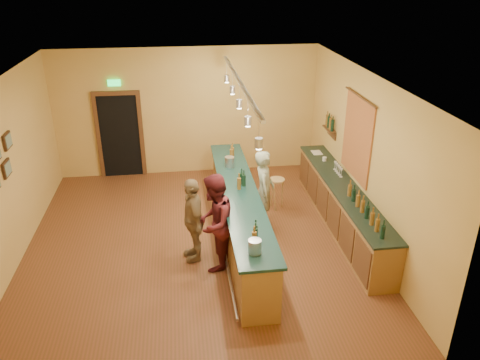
{
  "coord_description": "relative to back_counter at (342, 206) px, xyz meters",
  "views": [
    {
      "loc": [
        -0.21,
        -7.88,
        4.95
      ],
      "look_at": [
        0.88,
        0.2,
        1.19
      ],
      "focal_mm": 35.0,
      "sensor_mm": 36.0,
      "label": 1
    }
  ],
  "objects": [
    {
      "name": "tasting_bar",
      "position": [
        -2.13,
        -0.18,
        0.12
      ],
      "size": [
        0.73,
        5.1,
        1.38
      ],
      "color": "brown",
      "rests_on": "floor"
    },
    {
      "name": "customer_a",
      "position": [
        -2.68,
        -1.03,
        0.4
      ],
      "size": [
        0.96,
        1.06,
        1.78
      ],
      "primitive_type": "imported",
      "rotation": [
        0.0,
        0.0,
        -1.98
      ],
      "color": "#59191E",
      "rests_on": "floor"
    },
    {
      "name": "tapestry",
      "position": [
        0.26,
        0.22,
        1.36
      ],
      "size": [
        0.03,
        1.4,
        1.6
      ],
      "primitive_type": "cube",
      "color": "maroon",
      "rests_on": "wall_right"
    },
    {
      "name": "wall_left",
      "position": [
        -6.22,
        -0.18,
        1.11
      ],
      "size": [
        0.02,
        7.0,
        3.2
      ],
      "primitive_type": "cube",
      "color": "tan",
      "rests_on": "floor"
    },
    {
      "name": "wall_back",
      "position": [
        -2.97,
        3.32,
        1.11
      ],
      "size": [
        6.5,
        0.02,
        3.2
      ],
      "primitive_type": "cube",
      "color": "tan",
      "rests_on": "floor"
    },
    {
      "name": "back_counter",
      "position": [
        0.0,
        0.0,
        0.0
      ],
      "size": [
        0.6,
        4.55,
        1.27
      ],
      "color": "brown",
      "rests_on": "floor"
    },
    {
      "name": "bottle_shelf",
      "position": [
        0.2,
        1.72,
        1.18
      ],
      "size": [
        0.17,
        0.55,
        0.54
      ],
      "color": "#552819",
      "rests_on": "wall_right"
    },
    {
      "name": "customer_b",
      "position": [
        -3.04,
        -0.71,
        0.31
      ],
      "size": [
        0.55,
        0.99,
        1.6
      ],
      "primitive_type": "imported",
      "rotation": [
        0.0,
        0.0,
        -1.39
      ],
      "color": "#997A51",
      "rests_on": "floor"
    },
    {
      "name": "pendant_track",
      "position": [
        -2.13,
        -0.18,
        2.5
      ],
      "size": [
        0.11,
        4.6,
        0.5
      ],
      "color": "silver",
      "rests_on": "ceiling"
    },
    {
      "name": "ceiling",
      "position": [
        -2.97,
        -0.18,
        2.71
      ],
      "size": [
        6.5,
        7.0,
        0.02
      ],
      "primitive_type": "cube",
      "color": "silver",
      "rests_on": "wall_back"
    },
    {
      "name": "bar_stool",
      "position": [
        -1.14,
        1.0,
        0.07
      ],
      "size": [
        0.34,
        0.34,
        0.7
      ],
      "rotation": [
        0.0,
        0.0,
        -0.29
      ],
      "color": "#A27749",
      "rests_on": "floor"
    },
    {
      "name": "wall_right",
      "position": [
        0.28,
        -0.18,
        1.11
      ],
      "size": [
        0.02,
        7.0,
        3.2
      ],
      "primitive_type": "cube",
      "color": "tan",
      "rests_on": "floor"
    },
    {
      "name": "floor",
      "position": [
        -2.97,
        -0.18,
        -0.49
      ],
      "size": [
        7.0,
        7.0,
        0.0
      ],
      "primitive_type": "plane",
      "color": "brown",
      "rests_on": "ground"
    },
    {
      "name": "doorway",
      "position": [
        -4.67,
        3.3,
        0.64
      ],
      "size": [
        1.15,
        0.09,
        2.48
      ],
      "color": "black",
      "rests_on": "wall_back"
    },
    {
      "name": "wall_front",
      "position": [
        -2.97,
        -3.68,
        1.11
      ],
      "size": [
        6.5,
        0.02,
        3.2
      ],
      "primitive_type": "cube",
      "color": "tan",
      "rests_on": "floor"
    },
    {
      "name": "bartender",
      "position": [
        -1.58,
        0.19,
        0.36
      ],
      "size": [
        0.51,
        0.68,
        1.69
      ],
      "primitive_type": "imported",
      "rotation": [
        0.0,
        0.0,
        1.38
      ],
      "color": "gray",
      "rests_on": "floor"
    }
  ]
}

